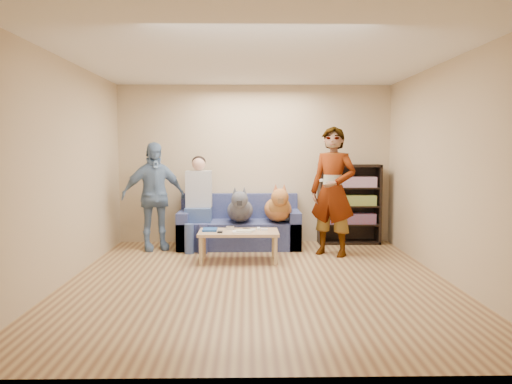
{
  "coord_description": "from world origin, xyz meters",
  "views": [
    {
      "loc": [
        -0.12,
        -5.78,
        1.56
      ],
      "look_at": [
        0.0,
        1.2,
        0.95
      ],
      "focal_mm": 35.0,
      "sensor_mm": 36.0,
      "label": 1
    }
  ],
  "objects_px": {
    "camera_silver": "(230,228)",
    "bookshelf": "(349,202)",
    "dog_gray": "(240,209)",
    "person_seated": "(198,199)",
    "dog_tan": "(278,208)",
    "person_standing_left": "(154,196)",
    "sofa": "(239,229)",
    "person_standing_right": "(333,191)",
    "coffee_table": "(239,234)",
    "notebook_blue": "(210,230)"
  },
  "relations": [
    {
      "from": "person_standing_right",
      "to": "camera_silver",
      "type": "height_order",
      "value": "person_standing_right"
    },
    {
      "from": "person_standing_right",
      "to": "notebook_blue",
      "type": "bearing_deg",
      "value": -137.03
    },
    {
      "from": "coffee_table",
      "to": "dog_gray",
      "type": "bearing_deg",
      "value": 89.28
    },
    {
      "from": "coffee_table",
      "to": "dog_tan",
      "type": "bearing_deg",
      "value": 54.24
    },
    {
      "from": "sofa",
      "to": "bookshelf",
      "type": "xyz_separation_m",
      "value": [
        1.8,
        0.23,
        0.4
      ]
    },
    {
      "from": "camera_silver",
      "to": "bookshelf",
      "type": "bearing_deg",
      "value": 31.16
    },
    {
      "from": "camera_silver",
      "to": "sofa",
      "type": "relative_size",
      "value": 0.06
    },
    {
      "from": "person_seated",
      "to": "bookshelf",
      "type": "distance_m",
      "value": 2.47
    },
    {
      "from": "notebook_blue",
      "to": "dog_gray",
      "type": "xyz_separation_m",
      "value": [
        0.41,
        0.75,
        0.2
      ]
    },
    {
      "from": "sofa",
      "to": "coffee_table",
      "type": "bearing_deg",
      "value": -89.72
    },
    {
      "from": "sofa",
      "to": "coffee_table",
      "type": "xyz_separation_m",
      "value": [
        0.01,
        -1.04,
        0.09
      ]
    },
    {
      "from": "dog_gray",
      "to": "bookshelf",
      "type": "distance_m",
      "value": 1.85
    },
    {
      "from": "person_standing_right",
      "to": "person_seated",
      "type": "bearing_deg",
      "value": -162.47
    },
    {
      "from": "notebook_blue",
      "to": "coffee_table",
      "type": "height_order",
      "value": "notebook_blue"
    },
    {
      "from": "camera_silver",
      "to": "sofa",
      "type": "height_order",
      "value": "sofa"
    },
    {
      "from": "dog_tan",
      "to": "bookshelf",
      "type": "height_order",
      "value": "bookshelf"
    },
    {
      "from": "dog_tan",
      "to": "bookshelf",
      "type": "xyz_separation_m",
      "value": [
        1.19,
        0.44,
        0.03
      ]
    },
    {
      "from": "notebook_blue",
      "to": "camera_silver",
      "type": "distance_m",
      "value": 0.29
    },
    {
      "from": "person_standing_right",
      "to": "dog_tan",
      "type": "xyz_separation_m",
      "value": [
        -0.76,
        0.48,
        -0.29
      ]
    },
    {
      "from": "dog_tan",
      "to": "notebook_blue",
      "type": "bearing_deg",
      "value": -141.85
    },
    {
      "from": "notebook_blue",
      "to": "dog_tan",
      "type": "height_order",
      "value": "dog_tan"
    },
    {
      "from": "notebook_blue",
      "to": "sofa",
      "type": "distance_m",
      "value": 1.08
    },
    {
      "from": "person_standing_right",
      "to": "coffee_table",
      "type": "bearing_deg",
      "value": -132.23
    },
    {
      "from": "notebook_blue",
      "to": "person_seated",
      "type": "xyz_separation_m",
      "value": [
        -0.24,
        0.87,
        0.34
      ]
    },
    {
      "from": "coffee_table",
      "to": "bookshelf",
      "type": "bearing_deg",
      "value": 35.45
    },
    {
      "from": "dog_gray",
      "to": "person_seated",
      "type": "bearing_deg",
      "value": 169.81
    },
    {
      "from": "person_seated",
      "to": "dog_gray",
      "type": "relative_size",
      "value": 1.18
    },
    {
      "from": "dog_tan",
      "to": "coffee_table",
      "type": "height_order",
      "value": "dog_tan"
    },
    {
      "from": "bookshelf",
      "to": "sofa",
      "type": "bearing_deg",
      "value": -172.6
    },
    {
      "from": "dog_gray",
      "to": "sofa",
      "type": "bearing_deg",
      "value": 93.58
    },
    {
      "from": "person_standing_right",
      "to": "sofa",
      "type": "xyz_separation_m",
      "value": [
        -1.37,
        0.68,
        -0.66
      ]
    },
    {
      "from": "dog_gray",
      "to": "camera_silver",
      "type": "bearing_deg",
      "value": -100.83
    },
    {
      "from": "notebook_blue",
      "to": "person_seated",
      "type": "bearing_deg",
      "value": 105.63
    },
    {
      "from": "camera_silver",
      "to": "person_seated",
      "type": "bearing_deg",
      "value": 123.25
    },
    {
      "from": "person_seated",
      "to": "dog_tan",
      "type": "height_order",
      "value": "person_seated"
    },
    {
      "from": "person_standing_right",
      "to": "dog_gray",
      "type": "xyz_separation_m",
      "value": [
        -1.36,
        0.44,
        -0.31
      ]
    },
    {
      "from": "notebook_blue",
      "to": "person_seated",
      "type": "relative_size",
      "value": 0.18
    },
    {
      "from": "sofa",
      "to": "bookshelf",
      "type": "relative_size",
      "value": 1.46
    },
    {
      "from": "person_standing_right",
      "to": "bookshelf",
      "type": "height_order",
      "value": "person_standing_right"
    },
    {
      "from": "person_standing_left",
      "to": "coffee_table",
      "type": "relative_size",
      "value": 1.51
    },
    {
      "from": "person_standing_right",
      "to": "person_standing_left",
      "type": "distance_m",
      "value": 2.73
    },
    {
      "from": "coffee_table",
      "to": "person_seated",
      "type": "bearing_deg",
      "value": 125.02
    },
    {
      "from": "person_standing_left",
      "to": "sofa",
      "type": "bearing_deg",
      "value": -12.86
    },
    {
      "from": "person_standing_right",
      "to": "coffee_table",
      "type": "relative_size",
      "value": 1.71
    },
    {
      "from": "dog_gray",
      "to": "notebook_blue",
      "type": "bearing_deg",
      "value": -118.67
    },
    {
      "from": "camera_silver",
      "to": "dog_gray",
      "type": "height_order",
      "value": "dog_gray"
    },
    {
      "from": "coffee_table",
      "to": "person_standing_left",
      "type": "bearing_deg",
      "value": 148.42
    },
    {
      "from": "dog_gray",
      "to": "dog_tan",
      "type": "height_order",
      "value": "dog_tan"
    },
    {
      "from": "person_seated",
      "to": "dog_tan",
      "type": "xyz_separation_m",
      "value": [
        1.25,
        -0.08,
        -0.13
      ]
    },
    {
      "from": "dog_tan",
      "to": "sofa",
      "type": "bearing_deg",
      "value": 161.42
    }
  ]
}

